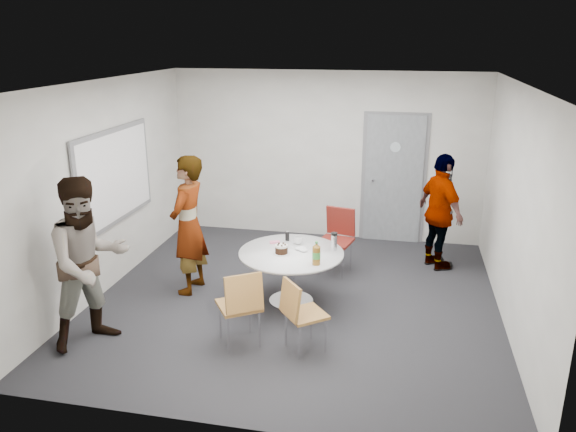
% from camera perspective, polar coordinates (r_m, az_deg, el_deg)
% --- Properties ---
extents(floor, '(5.00, 5.00, 0.00)m').
position_cam_1_polar(floor, '(7.22, 0.79, -8.51)').
color(floor, black).
rests_on(floor, ground).
extents(ceiling, '(5.00, 5.00, 0.00)m').
position_cam_1_polar(ceiling, '(6.49, 0.89, 13.36)').
color(ceiling, silver).
rests_on(ceiling, wall_back).
extents(wall_back, '(5.00, 0.00, 5.00)m').
position_cam_1_polar(wall_back, '(9.13, 3.85, 6.10)').
color(wall_back, '#BAB7B1').
rests_on(wall_back, floor).
extents(wall_left, '(0.00, 5.00, 5.00)m').
position_cam_1_polar(wall_left, '(7.60, -18.03, 2.81)').
color(wall_left, '#BAB7B1').
rests_on(wall_left, floor).
extents(wall_right, '(0.00, 5.00, 5.00)m').
position_cam_1_polar(wall_right, '(6.74, 22.19, 0.49)').
color(wall_right, '#BAB7B1').
rests_on(wall_right, floor).
extents(wall_front, '(5.00, 0.00, 5.00)m').
position_cam_1_polar(wall_front, '(4.45, -5.36, -6.97)').
color(wall_front, '#BAB7B1').
rests_on(wall_front, floor).
extents(door, '(1.02, 0.17, 2.12)m').
position_cam_1_polar(door, '(9.10, 10.67, 3.70)').
color(door, slate).
rests_on(door, wall_back).
extents(whiteboard, '(0.04, 1.90, 1.25)m').
position_cam_1_polar(whiteboard, '(7.72, -17.13, 3.90)').
color(whiteboard, slate).
rests_on(whiteboard, wall_left).
extents(table, '(1.29, 1.29, 0.96)m').
position_cam_1_polar(table, '(6.93, 0.49, -4.38)').
color(table, white).
rests_on(table, floor).
extents(chair_near_left, '(0.60, 0.61, 0.89)m').
position_cam_1_polar(chair_near_left, '(6.00, -4.78, -8.65)').
color(chair_near_left, olive).
rests_on(chair_near_left, floor).
extents(chair_near_right, '(0.56, 0.56, 0.81)m').
position_cam_1_polar(chair_near_right, '(5.93, 1.12, -9.46)').
color(chair_near_right, olive).
rests_on(chair_near_right, floor).
extents(chair_far, '(0.53, 0.56, 0.92)m').
position_cam_1_polar(chair_far, '(7.91, 5.07, -1.77)').
color(chair_far, maroon).
rests_on(chair_far, floor).
extents(person_main, '(0.49, 0.69, 1.81)m').
position_cam_1_polar(person_main, '(7.26, -10.08, -0.92)').
color(person_main, '#A5C6EA').
rests_on(person_main, floor).
extents(person_left, '(1.10, 1.15, 1.86)m').
position_cam_1_polar(person_left, '(6.29, -19.59, -4.49)').
color(person_left, white).
rests_on(person_left, floor).
extents(person_right, '(0.85, 1.05, 1.67)m').
position_cam_1_polar(person_right, '(8.18, 15.23, 0.37)').
color(person_right, black).
rests_on(person_right, floor).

